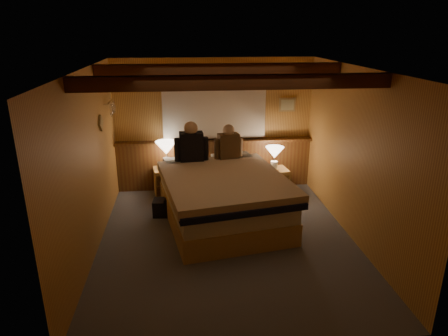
{
  "coord_description": "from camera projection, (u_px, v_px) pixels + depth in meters",
  "views": [
    {
      "loc": [
        -0.58,
        -5.04,
        2.87
      ],
      "look_at": [
        0.0,
        0.4,
        0.95
      ],
      "focal_mm": 32.0,
      "sensor_mm": 36.0,
      "label": 1
    }
  ],
  "objects": [
    {
      "name": "ceiling",
      "position": [
        227.0,
        69.0,
        4.95
      ],
      "size": [
        4.2,
        4.2,
        0.0
      ],
      "primitive_type": "plane",
      "rotation": [
        3.14,
        0.0,
        0.0
      ],
      "color": "#DE9053",
      "rests_on": "wall_back"
    },
    {
      "name": "bed",
      "position": [
        223.0,
        197.0,
        6.19
      ],
      "size": [
        2.08,
        2.53,
        0.78
      ],
      "rotation": [
        0.0,
        0.0,
        0.17
      ],
      "color": "tan",
      "rests_on": "floor"
    },
    {
      "name": "coat_rail",
      "position": [
        111.0,
        107.0,
        6.5
      ],
      "size": [
        0.05,
        0.55,
        0.24
      ],
      "color": "silver",
      "rests_on": "wall_left"
    },
    {
      "name": "framed_print",
      "position": [
        287.0,
        105.0,
        7.31
      ],
      "size": [
        0.3,
        0.04,
        0.25
      ],
      "color": "#A38951",
      "rests_on": "wall_back"
    },
    {
      "name": "lamp_right",
      "position": [
        275.0,
        154.0,
        7.01
      ],
      "size": [
        0.33,
        0.33,
        0.42
      ],
      "color": "silver",
      "rests_on": "nightstand_right"
    },
    {
      "name": "duffel_bag",
      "position": [
        167.0,
        207.0,
        6.46
      ],
      "size": [
        0.46,
        0.3,
        0.32
      ],
      "rotation": [
        0.0,
        0.0,
        -0.08
      ],
      "color": "black",
      "rests_on": "floor"
    },
    {
      "name": "wall_front",
      "position": [
        255.0,
        238.0,
        3.37
      ],
      "size": [
        3.6,
        0.0,
        3.6
      ],
      "primitive_type": "plane",
      "rotation": [
        -1.57,
        0.0,
        0.0
      ],
      "color": "gold",
      "rests_on": "floor"
    },
    {
      "name": "ceiling_beams",
      "position": [
        226.0,
        75.0,
        5.12
      ],
      "size": [
        3.6,
        1.65,
        0.16
      ],
      "color": "#4D2413",
      "rests_on": "ceiling"
    },
    {
      "name": "nightstand_left",
      "position": [
        167.0,
        181.0,
        7.23
      ],
      "size": [
        0.51,
        0.47,
        0.5
      ],
      "rotation": [
        0.0,
        0.0,
        0.14
      ],
      "color": "tan",
      "rests_on": "floor"
    },
    {
      "name": "lamp_left",
      "position": [
        166.0,
        149.0,
        7.07
      ],
      "size": [
        0.38,
        0.38,
        0.49
      ],
      "color": "silver",
      "rests_on": "nightstand_left"
    },
    {
      "name": "wall_back",
      "position": [
        214.0,
        125.0,
        7.32
      ],
      "size": [
        3.6,
        0.0,
        3.6
      ],
      "primitive_type": "plane",
      "rotation": [
        1.57,
        0.0,
        0.0
      ],
      "color": "gold",
      "rests_on": "floor"
    },
    {
      "name": "person_left",
      "position": [
        191.0,
        145.0,
        6.63
      ],
      "size": [
        0.57,
        0.25,
        0.7
      ],
      "rotation": [
        0.0,
        0.0,
        0.06
      ],
      "color": "black",
      "rests_on": "bed"
    },
    {
      "name": "wainscot",
      "position": [
        215.0,
        163.0,
        7.49
      ],
      "size": [
        3.6,
        0.23,
        0.94
      ],
      "color": "brown",
      "rests_on": "wall_back"
    },
    {
      "name": "wall_left",
      "position": [
        89.0,
        165.0,
        5.16
      ],
      "size": [
        0.0,
        4.2,
        4.2
      ],
      "primitive_type": "plane",
      "rotation": [
        1.57,
        0.0,
        1.57
      ],
      "color": "gold",
      "rests_on": "floor"
    },
    {
      "name": "floor",
      "position": [
        227.0,
        240.0,
        5.74
      ],
      "size": [
        4.2,
        4.2,
        0.0
      ],
      "primitive_type": "plane",
      "color": "slate",
      "rests_on": "ground"
    },
    {
      "name": "wall_right",
      "position": [
        356.0,
        156.0,
        5.53
      ],
      "size": [
        0.0,
        4.2,
        4.2
      ],
      "primitive_type": "plane",
      "rotation": [
        1.57,
        0.0,
        -1.57
      ],
      "color": "gold",
      "rests_on": "floor"
    },
    {
      "name": "curtain_window",
      "position": [
        214.0,
        108.0,
        7.14
      ],
      "size": [
        2.18,
        0.09,
        1.11
      ],
      "color": "#4D2413",
      "rests_on": "wall_back"
    },
    {
      "name": "person_right",
      "position": [
        228.0,
        144.0,
        6.78
      ],
      "size": [
        0.5,
        0.26,
        0.61
      ],
      "rotation": [
        0.0,
        0.0,
        0.21
      ],
      "color": "#4A341D",
      "rests_on": "bed"
    },
    {
      "name": "nightstand_right",
      "position": [
        275.0,
        182.0,
        7.23
      ],
      "size": [
        0.49,
        0.45,
        0.49
      ],
      "rotation": [
        0.0,
        0.0,
        0.13
      ],
      "color": "tan",
      "rests_on": "floor"
    }
  ]
}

